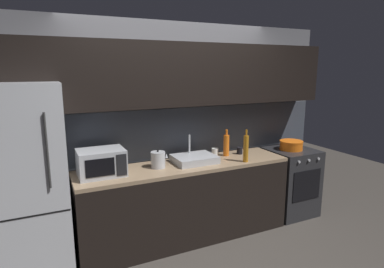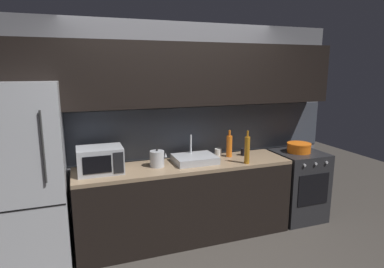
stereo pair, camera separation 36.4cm
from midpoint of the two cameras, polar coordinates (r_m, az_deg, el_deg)
back_wall at (r=3.84m, az=0.08°, el=5.20°), size 4.20×0.44×2.50m
counter_run at (r=3.85m, az=1.62°, el=-11.77°), size 2.46×0.60×0.90m
refrigerator at (r=3.46m, az=-24.16°, el=-7.09°), size 0.68×0.69×1.85m
oven_range at (r=4.62m, az=20.26°, el=-8.44°), size 0.60×0.62×0.90m
microwave at (r=3.46m, az=-12.97°, el=-4.51°), size 0.46×0.35×0.27m
sink_basin at (r=3.76m, az=3.26°, el=-4.42°), size 0.48×0.38×0.30m
kettle at (r=3.59m, az=-3.26°, el=-4.40°), size 0.19×0.16×0.20m
wine_bottle_orange at (r=4.02m, az=9.16°, el=-2.09°), size 0.07×0.07×0.33m
wine_bottle_amber at (r=3.77m, az=12.41°, el=-2.75°), size 0.06×0.06×0.38m
mug_white at (r=4.07m, az=7.18°, el=-3.21°), size 0.09×0.09×0.09m
mug_dark at (r=4.13m, az=11.54°, el=-3.15°), size 0.07×0.07×0.09m
cooking_pot at (r=4.47m, az=20.52°, el=-2.29°), size 0.30×0.30×0.12m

